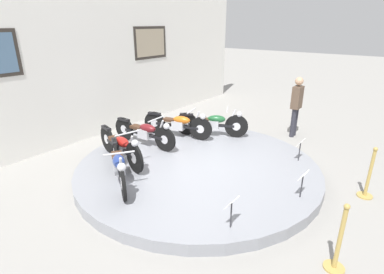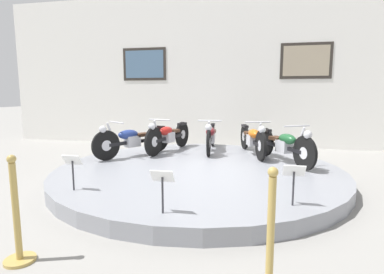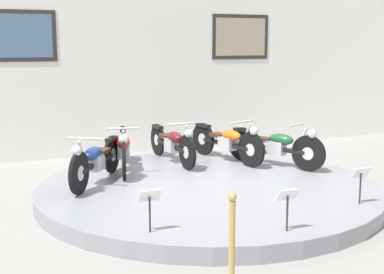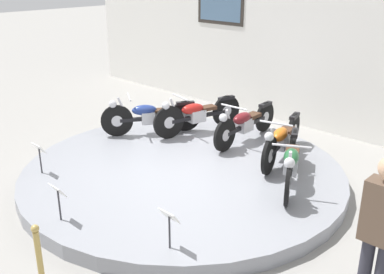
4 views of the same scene
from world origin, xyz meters
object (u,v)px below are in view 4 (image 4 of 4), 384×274
Objects in this scene: info_placard_front_right at (169,221)px; info_placard_front_left at (39,152)px; motorcycle_red at (197,114)px; info_placard_front_centre at (58,195)px; motorcycle_green at (291,161)px; motorcycle_orange at (282,139)px; motorcycle_blue at (149,115)px; visitor_standing at (381,228)px; motorcycle_maroon at (245,123)px.

info_placard_front_left is at bearing 180.00° from info_placard_front_right.
motorcycle_red is 3.77m from info_placard_front_centre.
info_placard_front_left is at bearing 159.64° from info_placard_front_centre.
info_placard_front_left is at bearing -142.04° from motorcycle_green.
motorcycle_orange is at bearing 131.72° from motorcycle_green.
info_placard_front_right is at bearing -37.96° from motorcycle_blue.
info_placard_front_left is 1.58m from info_placard_front_centre.
visitor_standing reaches higher than motorcycle_green.
info_placard_front_centre is at bearing -61.54° from motorcycle_blue.
info_placard_front_left is (-3.08, -2.40, -0.01)m from motorcycle_green.
motorcycle_maroon is 3.67m from info_placard_front_right.
info_placard_front_centre is at bearing -74.95° from motorcycle_red.
motorcycle_blue is at bearing 142.04° from info_placard_front_right.
motorcycle_orange is (0.98, -0.26, 0.01)m from motorcycle_maroon.
info_placard_front_right is at bearing 20.36° from info_placard_front_centre.
visitor_standing is at bearing 21.83° from info_placard_front_centre.
visitor_standing is (2.03, 0.86, 0.40)m from info_placard_front_right.
motorcycle_maroon reaches higher than info_placard_front_right.
visitor_standing reaches higher than info_placard_front_left.
info_placard_front_right is (0.50, -3.09, -0.01)m from motorcycle_orange.
info_placard_front_right is at bearing -92.77° from motorcycle_green.
motorcycle_green reaches higher than info_placard_front_centre.
info_placard_front_centre is (1.60, -2.95, -0.01)m from motorcycle_blue.
visitor_standing is (4.49, -2.24, 0.38)m from motorcycle_red.
motorcycle_maroon reaches higher than info_placard_front_left.
motorcycle_red is 1.96m from motorcycle_orange.
motorcycle_maroon is 1.01m from motorcycle_orange.
motorcycle_green is at bearing 87.23° from info_placard_front_right.
motorcycle_maroon is 1.11× the size of motorcycle_green.
motorcycle_blue is at bearing 92.85° from info_placard_front_left.
motorcycle_blue is 3.27× the size of info_placard_front_left.
motorcycle_green is at bearing -48.28° from motorcycle_orange.
motorcycle_blue is 0.97× the size of visitor_standing.
motorcycle_green is 3.43× the size of info_placard_front_left.
info_placard_front_left is at bearing -113.86° from motorcycle_maroon.
motorcycle_blue is at bearing 179.96° from motorcycle_green.
visitor_standing is at bearing 22.89° from info_placard_front_right.
info_placard_front_right is at bearing -157.11° from visitor_standing.
motorcycle_red reaches higher than motorcycle_maroon.
info_placard_front_centre is (-0.98, -3.64, -0.01)m from motorcycle_orange.
motorcycle_blue reaches higher than info_placard_front_right.
motorcycle_orange is (1.96, -0.00, -0.01)m from motorcycle_red.
motorcycle_maroon is 3.67m from info_placard_front_left.
visitor_standing reaches higher than motorcycle_red.
info_placard_front_right is at bearing -80.82° from motorcycle_orange.
motorcycle_blue is 0.86× the size of motorcycle_maroon.
motorcycle_blue is 3.36m from info_placard_front_centre.
motorcycle_red is 1.02m from motorcycle_maroon.
motorcycle_green is at bearing 61.58° from info_placard_front_centre.
motorcycle_orange is 3.73× the size of info_placard_front_right.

